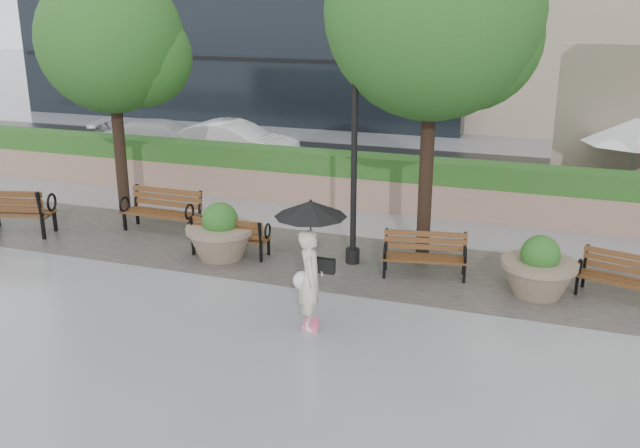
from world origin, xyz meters
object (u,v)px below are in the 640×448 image
(planter_left, at_px, (221,237))
(planter_right, at_px, (539,272))
(bench_4, at_px, (622,288))
(pedestrian, at_px, (311,252))
(bench_3, at_px, (424,264))
(car_left, at_px, (165,141))
(bench_2, at_px, (231,244))
(bench_1, at_px, (163,220))
(bench_0, at_px, (7,220))
(car_right, at_px, (234,143))
(lamppost, at_px, (354,165))

(planter_left, distance_m, planter_right, 6.23)
(bench_4, xyz_separation_m, pedestrian, (-4.82, -2.80, 1.04))
(bench_3, height_order, planter_right, planter_right)
(car_left, bearing_deg, bench_2, -151.56)
(bench_1, bearing_deg, bench_2, -21.80)
(bench_3, bearing_deg, bench_1, 162.56)
(pedestrian, bearing_deg, bench_2, 29.80)
(planter_left, height_order, car_left, car_left)
(bench_4, distance_m, planter_right, 1.46)
(bench_0, distance_m, car_left, 7.78)
(bench_0, relative_size, car_right, 0.52)
(bench_0, distance_m, bench_3, 9.39)
(planter_right, bearing_deg, pedestrian, -143.10)
(planter_left, distance_m, car_left, 9.53)
(bench_3, bearing_deg, car_right, 125.11)
(bench_0, xyz_separation_m, pedestrian, (8.07, -2.14, 0.96))
(pedestrian, bearing_deg, bench_3, -42.07)
(bench_1, distance_m, car_left, 7.46)
(bench_1, bearing_deg, car_right, 103.33)
(bench_4, relative_size, pedestrian, 0.77)
(planter_left, xyz_separation_m, car_left, (-5.85, 7.52, 0.20))
(bench_3, relative_size, pedestrian, 0.79)
(lamppost, height_order, pedestrian, lamppost)
(bench_3, height_order, car_right, car_right)
(bench_0, bearing_deg, lamppost, 172.33)
(bench_2, xyz_separation_m, planter_right, (6.11, -0.02, 0.19))
(bench_3, distance_m, pedestrian, 3.21)
(bench_0, relative_size, bench_1, 1.20)
(planter_right, distance_m, pedestrian, 4.33)
(bench_0, xyz_separation_m, bench_1, (3.19, 1.34, -0.04))
(bench_1, height_order, bench_3, bench_1)
(bench_3, xyz_separation_m, lamppost, (-1.51, 0.24, 1.77))
(bench_3, bearing_deg, pedestrian, -126.00)
(planter_right, bearing_deg, bench_1, 173.59)
(bench_1, bearing_deg, pedestrian, -34.49)
(bench_1, distance_m, bench_2, 2.35)
(bench_2, distance_m, bench_3, 4.02)
(bench_3, xyz_separation_m, bench_4, (3.52, 0.05, -0.01))
(lamppost, bearing_deg, planter_left, -166.65)
(bench_0, height_order, bench_1, bench_0)
(bench_0, relative_size, pedestrian, 1.03)
(car_left, bearing_deg, planter_left, -152.86)
(lamppost, distance_m, pedestrian, 3.09)
(bench_1, xyz_separation_m, pedestrian, (4.88, -3.48, 1.00))
(lamppost, bearing_deg, bench_4, -2.14)
(bench_4, bearing_deg, bench_1, -168.64)
(bench_0, xyz_separation_m, bench_4, (12.89, 0.66, -0.08))
(bench_0, distance_m, pedestrian, 8.41)
(bench_4, height_order, pedestrian, pedestrian)
(bench_3, distance_m, car_left, 12.28)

